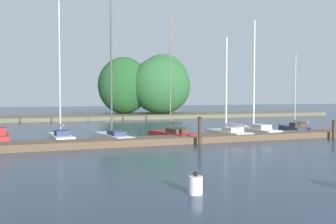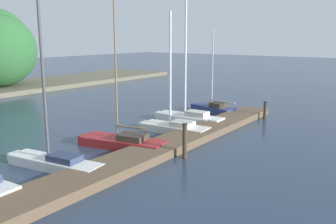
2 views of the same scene
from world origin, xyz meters
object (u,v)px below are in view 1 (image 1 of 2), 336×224
Objects in this scene: sailboat_2 at (113,133)px; sailboat_3 at (172,134)px; channel_buoy_1 at (196,185)px; sailboat_6 at (296,128)px; sailboat_1 at (61,135)px; sailboat_5 at (255,129)px; sailboat_4 at (227,132)px; mooring_piling_2 at (334,129)px; mooring_piling_1 at (200,131)px.

sailboat_2 reaches higher than sailboat_3.
channel_buoy_1 is (-3.97, -12.30, -0.05)m from sailboat_3.
sailboat_1 is at bearing 103.21° from sailboat_6.
sailboat_5 is 12.15× the size of channel_buoy_1.
sailboat_5 is at bearing 106.00° from sailboat_6.
sailboat_5 reaches higher than sailboat_4.
sailboat_1 is 1.26× the size of sailboat_4.
sailboat_1 reaches higher than sailboat_4.
sailboat_1 is 0.98× the size of sailboat_2.
sailboat_2 is 12.95× the size of channel_buoy_1.
sailboat_2 is 1.05× the size of sailboat_3.
sailboat_5 is (5.93, 0.25, 0.11)m from sailboat_3.
sailboat_6 is at bearing -98.51° from sailboat_3.
sailboat_4 reaches higher than channel_buoy_1.
sailboat_4 is 10.03× the size of channel_buoy_1.
sailboat_5 is (12.32, -0.21, -0.01)m from sailboat_1.
sailboat_6 is at bearing 89.94° from mooring_piling_2.
sailboat_6 is (12.80, 0.13, -0.12)m from sailboat_2.
mooring_piling_2 is (9.26, -3.13, 0.25)m from sailboat_3.
sailboat_3 is at bearing 72.10° from channel_buoy_1.
sailboat_2 is 1.07× the size of sailboat_5.
sailboat_2 is 7.09m from sailboat_4.
sailboat_1 is at bearing 87.02° from sailboat_5.
sailboat_3 is (6.40, -0.46, -0.12)m from sailboat_1.
sailboat_1 is 1.04× the size of sailboat_5.
mooring_piling_2 is (-0.00, -3.52, 0.24)m from sailboat_6.
sailboat_4 reaches higher than mooring_piling_2.
sailboat_3 is 1.39× the size of sailboat_6.
sailboat_3 is (3.53, -0.27, -0.12)m from sailboat_2.
sailboat_6 is at bearing 43.80° from channel_buoy_1.
sailboat_6 is (5.73, 0.78, -0.04)m from sailboat_4.
sailboat_4 is (3.53, -0.38, 0.04)m from sailboat_3.
sailboat_1 reaches higher than sailboat_6.
sailboat_4 is at bearing 154.42° from mooring_piling_2.
sailboat_3 is 5.93m from sailboat_5.
mooring_piling_2 is at bearing -166.63° from sailboat_6.
sailboat_6 is at bearing 21.95° from mooring_piling_1.
sailboat_5 is at bearing -94.90° from sailboat_1.
sailboat_4 is 14.08m from channel_buoy_1.
sailboat_5 is 3.34m from sailboat_6.
sailboat_3 is at bearing 105.89° from sailboat_6.
mooring_piling_1 is at bearing 64.64° from channel_buoy_1.
sailboat_3 is 9.27m from sailboat_6.
channel_buoy_1 is at bearing 139.73° from sailboat_5.
sailboat_2 is 12.57m from channel_buoy_1.
sailboat_1 is 15.66m from sailboat_6.
sailboat_2 is at bearing 104.01° from sailboat_6.
sailboat_6 is at bearing -89.42° from sailboat_5.
sailboat_1 is 12.32m from sailboat_5.
mooring_piling_2 is (8.92, 0.07, -0.20)m from mooring_piling_1.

